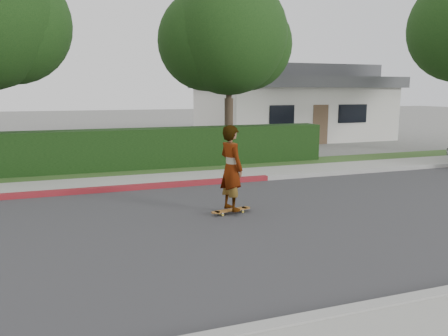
# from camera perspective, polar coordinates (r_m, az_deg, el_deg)

# --- Properties ---
(ground) EXTENTS (120.00, 120.00, 0.00)m
(ground) POSITION_cam_1_polar(r_m,az_deg,el_deg) (10.02, 10.27, -6.43)
(ground) COLOR slate
(ground) RESTS_ON ground
(road) EXTENTS (60.00, 8.00, 0.01)m
(road) POSITION_cam_1_polar(r_m,az_deg,el_deg) (10.02, 10.27, -6.40)
(road) COLOR #2D2D30
(road) RESTS_ON ground
(curb_far) EXTENTS (60.00, 0.20, 0.15)m
(curb_far) POSITION_cam_1_polar(r_m,az_deg,el_deg) (13.61, 1.75, -1.59)
(curb_far) COLOR #9E9E99
(curb_far) RESTS_ON ground
(curb_red_section) EXTENTS (12.00, 0.21, 0.15)m
(curb_red_section) POSITION_cam_1_polar(r_m,az_deg,el_deg) (12.73, -19.78, -2.98)
(curb_red_section) COLOR maroon
(curb_red_section) RESTS_ON ground
(sidewalk_far) EXTENTS (60.00, 1.60, 0.12)m
(sidewalk_far) POSITION_cam_1_polar(r_m,az_deg,el_deg) (14.44, 0.46, -0.97)
(sidewalk_far) COLOR gray
(sidewalk_far) RESTS_ON ground
(planting_strip) EXTENTS (60.00, 1.60, 0.10)m
(planting_strip) POSITION_cam_1_polar(r_m,az_deg,el_deg) (15.93, -1.50, 0.03)
(planting_strip) COLOR #2D4C1E
(planting_strip) RESTS_ON ground
(hedge) EXTENTS (15.00, 1.00, 1.50)m
(hedge) POSITION_cam_1_polar(r_m,az_deg,el_deg) (15.77, -12.63, 2.26)
(hedge) COLOR black
(hedge) RESTS_ON ground
(tree_center) EXTENTS (5.66, 4.84, 7.44)m
(tree_center) POSITION_cam_1_polar(r_m,az_deg,el_deg) (18.73, 0.40, 16.43)
(tree_center) COLOR #33261C
(tree_center) RESTS_ON ground
(house) EXTENTS (10.60, 8.60, 4.30)m
(house) POSITION_cam_1_polar(r_m,az_deg,el_deg) (27.51, 8.47, 8.41)
(house) COLOR beige
(house) RESTS_ON ground
(skateboard) EXTENTS (1.03, 0.38, 0.09)m
(skateboard) POSITION_cam_1_polar(r_m,az_deg,el_deg) (10.15, 0.94, -5.54)
(skateboard) COLOR #B09830
(skateboard) RESTS_ON ground
(skateboarder) EXTENTS (0.63, 0.81, 1.96)m
(skateboarder) POSITION_cam_1_polar(r_m,az_deg,el_deg) (9.93, 0.96, -0.00)
(skateboarder) COLOR white
(skateboarder) RESTS_ON skateboard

